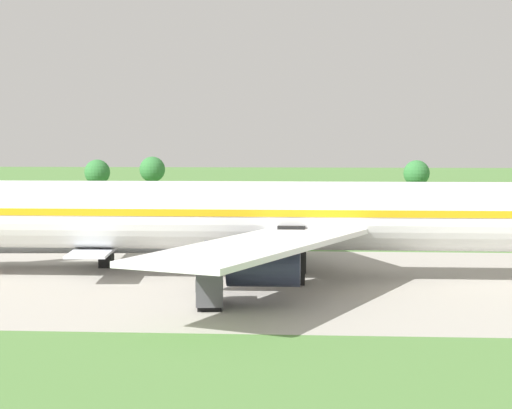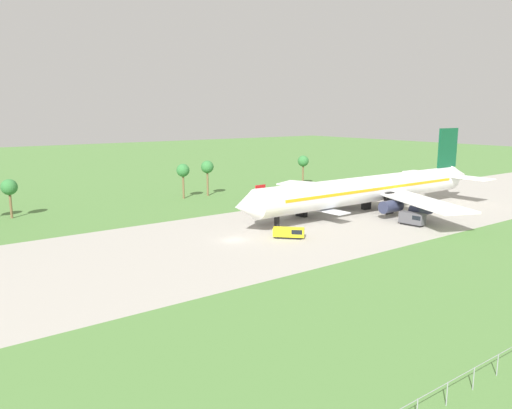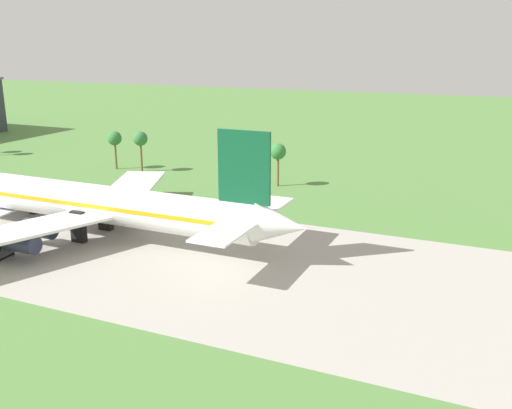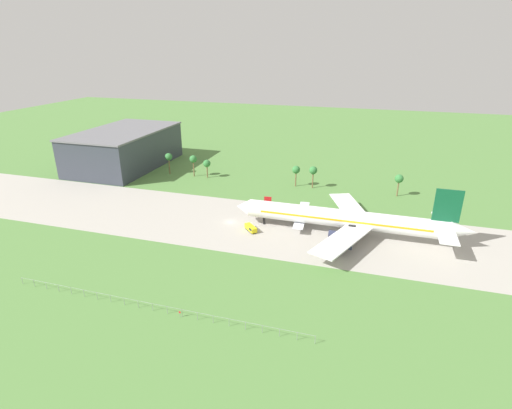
# 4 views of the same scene
# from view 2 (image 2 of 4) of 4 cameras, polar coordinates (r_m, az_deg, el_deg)

# --- Properties ---
(ground_plane) EXTENTS (600.00, 600.00, 0.00)m
(ground_plane) POSITION_cam_2_polar(r_m,az_deg,el_deg) (94.10, -2.65, -4.10)
(ground_plane) COLOR #517F3D
(taxiway_strip) EXTENTS (320.00, 44.00, 0.02)m
(taxiway_strip) POSITION_cam_2_polar(r_m,az_deg,el_deg) (94.10, -2.65, -4.09)
(taxiway_strip) COLOR #A8A399
(taxiway_strip) RESTS_ON ground_plane
(jet_airliner) EXTENTS (79.30, 56.37, 19.46)m
(jet_airliner) POSITION_cam_2_polar(r_m,az_deg,el_deg) (122.22, 13.29, 1.77)
(jet_airliner) COLOR white
(jet_airliner) RESTS_ON ground_plane
(regional_aircraft) EXTENTS (28.43, 25.66, 8.59)m
(regional_aircraft) POSITION_cam_2_polar(r_m,az_deg,el_deg) (114.85, 5.20, -0.00)
(regional_aircraft) COLOR silver
(regional_aircraft) RESTS_ON ground_plane
(baggage_tug) EXTENTS (5.58, 5.60, 2.01)m
(baggage_tug) POSITION_cam_2_polar(r_m,az_deg,el_deg) (95.42, 3.89, -3.22)
(baggage_tug) COLOR black
(baggage_tug) RESTS_ON ground_plane
(fuel_truck) EXTENTS (2.65, 5.59, 2.77)m
(fuel_truck) POSITION_cam_2_polar(r_m,az_deg,el_deg) (110.87, 17.49, -1.54)
(fuel_truck) COLOR black
(fuel_truck) RESTS_ON ground_plane
(palm_tree_row) EXTENTS (112.57, 3.60, 10.68)m
(palm_tree_row) POSITION_cam_2_polar(r_m,az_deg,el_deg) (131.80, -15.23, 3.29)
(palm_tree_row) COLOR brown
(palm_tree_row) RESTS_ON ground_plane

